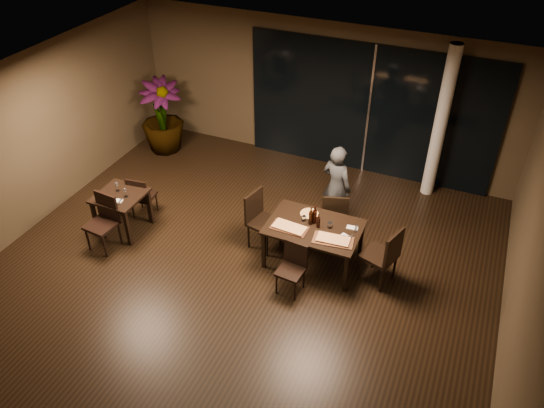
{
  "coord_description": "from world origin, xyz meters",
  "views": [
    {
      "loc": [
        3.0,
        -5.57,
        6.01
      ],
      "look_at": [
        0.3,
        0.71,
        1.05
      ],
      "focal_mm": 35.0,
      "sensor_mm": 36.0,
      "label": 1
    }
  ],
  "objects_px": {
    "chair_main_far": "(334,214)",
    "chair_main_left": "(260,217)",
    "chair_side_near": "(104,219)",
    "bottle_a": "(311,216)",
    "potted_plant": "(162,116)",
    "main_table": "(314,230)",
    "chair_side_far": "(141,195)",
    "chair_main_near": "(293,265)",
    "chair_main_right": "(385,254)",
    "side_table": "(121,201)",
    "bottle_c": "(315,215)",
    "bottle_b": "(318,221)",
    "diner": "(336,187)"
  },
  "relations": [
    {
      "from": "chair_side_near",
      "to": "bottle_a",
      "type": "xyz_separation_m",
      "value": [
        3.33,
        1.01,
        0.35
      ]
    },
    {
      "from": "bottle_b",
      "to": "chair_main_far",
      "type": "bearing_deg",
      "value": 85.37
    },
    {
      "from": "bottle_c",
      "to": "chair_side_far",
      "type": "bearing_deg",
      "value": -177.49
    },
    {
      "from": "chair_side_far",
      "to": "bottle_a",
      "type": "height_order",
      "value": "bottle_a"
    },
    {
      "from": "chair_side_near",
      "to": "bottle_c",
      "type": "xyz_separation_m",
      "value": [
        3.38,
        1.05,
        0.36
      ]
    },
    {
      "from": "side_table",
      "to": "chair_main_left",
      "type": "distance_m",
      "value": 2.48
    },
    {
      "from": "chair_main_near",
      "to": "chair_side_far",
      "type": "height_order",
      "value": "chair_side_far"
    },
    {
      "from": "bottle_b",
      "to": "potted_plant",
      "type": "bearing_deg",
      "value": 152.87
    },
    {
      "from": "chair_main_far",
      "to": "chair_main_left",
      "type": "height_order",
      "value": "chair_main_left"
    },
    {
      "from": "side_table",
      "to": "bottle_c",
      "type": "relative_size",
      "value": 2.44
    },
    {
      "from": "side_table",
      "to": "chair_side_far",
      "type": "bearing_deg",
      "value": 78.58
    },
    {
      "from": "chair_side_near",
      "to": "potted_plant",
      "type": "relative_size",
      "value": 0.61
    },
    {
      "from": "chair_side_far",
      "to": "bottle_b",
      "type": "bearing_deg",
      "value": 174.61
    },
    {
      "from": "bottle_c",
      "to": "chair_side_near",
      "type": "bearing_deg",
      "value": -162.67
    },
    {
      "from": "main_table",
      "to": "chair_main_right",
      "type": "distance_m",
      "value": 1.18
    },
    {
      "from": "chair_main_near",
      "to": "chair_side_near",
      "type": "height_order",
      "value": "chair_side_near"
    },
    {
      "from": "bottle_a",
      "to": "bottle_c",
      "type": "xyz_separation_m",
      "value": [
        0.05,
        0.05,
        0.01
      ]
    },
    {
      "from": "chair_main_left",
      "to": "chair_side_near",
      "type": "distance_m",
      "value": 2.64
    },
    {
      "from": "chair_main_near",
      "to": "side_table",
      "type": "bearing_deg",
      "value": -178.38
    },
    {
      "from": "chair_side_near",
      "to": "bottle_a",
      "type": "distance_m",
      "value": 3.5
    },
    {
      "from": "diner",
      "to": "main_table",
      "type": "bearing_deg",
      "value": 108.38
    },
    {
      "from": "side_table",
      "to": "bottle_c",
      "type": "bearing_deg",
      "value": 9.82
    },
    {
      "from": "main_table",
      "to": "bottle_a",
      "type": "bearing_deg",
      "value": 153.55
    },
    {
      "from": "main_table",
      "to": "chair_side_near",
      "type": "xyz_separation_m",
      "value": [
        -3.41,
        -0.97,
        -0.12
      ]
    },
    {
      "from": "potted_plant",
      "to": "bottle_a",
      "type": "bearing_deg",
      "value": -27.57
    },
    {
      "from": "chair_main_left",
      "to": "potted_plant",
      "type": "relative_size",
      "value": 0.64
    },
    {
      "from": "chair_main_far",
      "to": "bottle_b",
      "type": "distance_m",
      "value": 0.8
    },
    {
      "from": "side_table",
      "to": "bottle_b",
      "type": "bearing_deg",
      "value": 8.32
    },
    {
      "from": "chair_main_far",
      "to": "chair_main_right",
      "type": "height_order",
      "value": "chair_main_right"
    },
    {
      "from": "chair_side_near",
      "to": "bottle_c",
      "type": "distance_m",
      "value": 3.56
    },
    {
      "from": "chair_main_right",
      "to": "bottle_b",
      "type": "bearing_deg",
      "value": -73.17
    },
    {
      "from": "chair_main_left",
      "to": "diner",
      "type": "bearing_deg",
      "value": -30.46
    },
    {
      "from": "bottle_c",
      "to": "chair_main_far",
      "type": "bearing_deg",
      "value": 76.79
    },
    {
      "from": "chair_main_left",
      "to": "chair_main_far",
      "type": "bearing_deg",
      "value": -47.83
    },
    {
      "from": "chair_side_far",
      "to": "chair_side_near",
      "type": "relative_size",
      "value": 0.86
    },
    {
      "from": "side_table",
      "to": "bottle_b",
      "type": "relative_size",
      "value": 3.11
    },
    {
      "from": "chair_side_near",
      "to": "potted_plant",
      "type": "bearing_deg",
      "value": 111.0
    },
    {
      "from": "chair_side_far",
      "to": "chair_side_near",
      "type": "height_order",
      "value": "chair_side_near"
    },
    {
      "from": "chair_main_right",
      "to": "diner",
      "type": "relative_size",
      "value": 0.66
    },
    {
      "from": "main_table",
      "to": "bottle_c",
      "type": "height_order",
      "value": "bottle_c"
    },
    {
      "from": "bottle_a",
      "to": "chair_main_left",
      "type": "bearing_deg",
      "value": 176.99
    },
    {
      "from": "main_table",
      "to": "potted_plant",
      "type": "height_order",
      "value": "potted_plant"
    },
    {
      "from": "chair_side_near",
      "to": "diner",
      "type": "xyz_separation_m",
      "value": [
        3.41,
        2.13,
        0.24
      ]
    },
    {
      "from": "chair_main_right",
      "to": "chair_side_far",
      "type": "xyz_separation_m",
      "value": [
        -4.48,
        -0.04,
        -0.11
      ]
    },
    {
      "from": "chair_main_left",
      "to": "chair_main_right",
      "type": "distance_m",
      "value": 2.17
    },
    {
      "from": "main_table",
      "to": "bottle_a",
      "type": "distance_m",
      "value": 0.25
    },
    {
      "from": "chair_side_far",
      "to": "potted_plant",
      "type": "height_order",
      "value": "potted_plant"
    },
    {
      "from": "side_table",
      "to": "chair_main_right",
      "type": "distance_m",
      "value": 4.6
    },
    {
      "from": "chair_side_far",
      "to": "potted_plant",
      "type": "distance_m",
      "value": 2.52
    },
    {
      "from": "chair_main_near",
      "to": "chair_main_left",
      "type": "bearing_deg",
      "value": 144.15
    }
  ]
}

